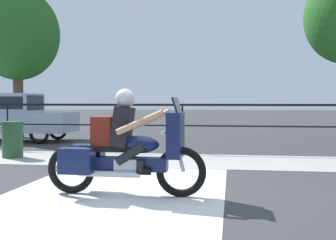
{
  "coord_description": "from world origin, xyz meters",
  "views": [
    {
      "loc": [
        1.32,
        -6.33,
        1.4
      ],
      "look_at": [
        0.23,
        0.84,
        1.07
      ],
      "focal_mm": 45.0,
      "sensor_mm": 36.0,
      "label": 1
    }
  ],
  "objects": [
    {
      "name": "ground_plane",
      "position": [
        0.0,
        0.0,
        0.0
      ],
      "size": [
        120.0,
        120.0,
        0.0
      ],
      "primitive_type": "plane",
      "color": "#38383A"
    },
    {
      "name": "trash_bin",
      "position": [
        -3.99,
        3.26,
        0.45
      ],
      "size": [
        0.52,
        0.52,
        0.89
      ],
      "color": "#284C2D",
      "rests_on": "ground"
    },
    {
      "name": "motorcycle",
      "position": [
        -0.24,
        -0.32,
        0.69
      ],
      "size": [
        2.4,
        0.76,
        1.58
      ],
      "rotation": [
        0.0,
        0.0,
        0.08
      ],
      "color": "black",
      "rests_on": "ground"
    },
    {
      "name": "crosswalk_band",
      "position": [
        -0.41,
        -0.2,
        0.0
      ],
      "size": [
        3.28,
        6.0,
        0.01
      ],
      "primitive_type": "cube",
      "color": "silver",
      "rests_on": "ground"
    },
    {
      "name": "parked_car",
      "position": [
        -6.27,
        7.22,
        0.93
      ],
      "size": [
        4.27,
        1.61,
        1.65
      ],
      "rotation": [
        0.0,
        0.0,
        -0.05
      ],
      "color": "#9EB2C6",
      "rests_on": "ground"
    },
    {
      "name": "fence_railing",
      "position": [
        0.0,
        5.0,
        1.03
      ],
      "size": [
        36.0,
        0.05,
        1.32
      ],
      "color": "black",
      "rests_on": "ground"
    },
    {
      "name": "sidewalk_band",
      "position": [
        0.0,
        3.4,
        0.01
      ],
      "size": [
        44.0,
        2.4,
        0.01
      ],
      "primitive_type": "cube",
      "color": "#A8A59E",
      "rests_on": "ground"
    },
    {
      "name": "tree_behind_car",
      "position": [
        -6.74,
        8.71,
        3.9
      ],
      "size": [
        3.17,
        3.17,
        5.67
      ],
      "color": "brown",
      "rests_on": "ground"
    }
  ]
}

